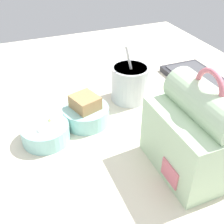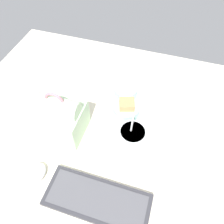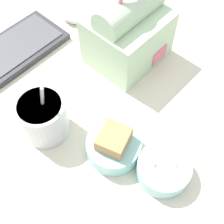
% 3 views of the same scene
% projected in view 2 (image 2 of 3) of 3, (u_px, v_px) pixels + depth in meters
% --- Properties ---
extents(desk_surface, '(1.40, 1.10, 0.02)m').
position_uv_depth(desk_surface, '(111.00, 126.00, 0.95)').
color(desk_surface, beige).
rests_on(desk_surface, ground).
extents(keyboard, '(0.36, 0.14, 0.02)m').
position_uv_depth(keyboard, '(97.00, 200.00, 0.74)').
color(keyboard, '#2D2D33').
rests_on(keyboard, desk_surface).
extents(lunch_bag, '(0.19, 0.16, 0.23)m').
position_uv_depth(lunch_bag, '(60.00, 117.00, 0.86)').
color(lunch_bag, '#B7D6AD').
rests_on(lunch_bag, desk_surface).
extents(soup_cup, '(0.10, 0.10, 0.17)m').
position_uv_depth(soup_cup, '(132.00, 138.00, 0.84)').
color(soup_cup, silver).
rests_on(soup_cup, desk_surface).
extents(bento_bowl_sandwich, '(0.12, 0.12, 0.08)m').
position_uv_depth(bento_bowl_sandwich, '(126.00, 109.00, 0.96)').
color(bento_bowl_sandwich, '#93D1CC').
rests_on(bento_bowl_sandwich, desk_surface).
extents(bento_bowl_snacks, '(0.11, 0.11, 0.05)m').
position_uv_depth(bento_bowl_snacks, '(126.00, 91.00, 1.03)').
color(bento_bowl_snacks, '#93D1CC').
rests_on(bento_bowl_snacks, desk_surface).
extents(computer_mouse, '(0.07, 0.08, 0.03)m').
position_uv_depth(computer_mouse, '(36.00, 173.00, 0.79)').
color(computer_mouse, silver).
rests_on(computer_mouse, desk_surface).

